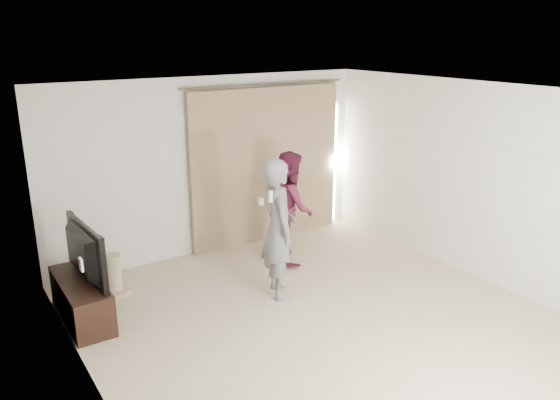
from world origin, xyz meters
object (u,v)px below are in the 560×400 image
at_px(tv_console, 82,300).
at_px(person_man, 279,229).
at_px(tv, 76,254).
at_px(person_woman, 290,207).

distance_m(tv_console, person_man, 2.44).
height_order(tv_console, person_man, person_man).
bearing_deg(tv, person_woman, -91.16).
relative_size(tv, person_man, 0.66).
relative_size(person_man, person_woman, 1.09).
xyz_separation_m(tv_console, tv, (0.00, 0.00, 0.57)).
bearing_deg(person_woman, tv, -177.99).
xyz_separation_m(person_man, person_woman, (0.73, 0.82, -0.07)).
distance_m(tv_console, tv, 0.57).
relative_size(tv, person_woman, 0.72).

